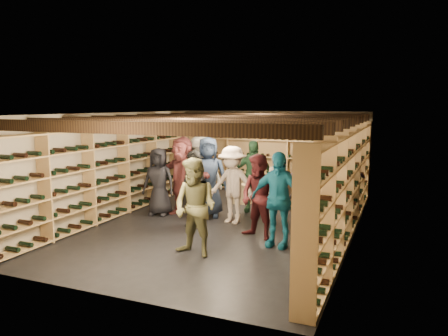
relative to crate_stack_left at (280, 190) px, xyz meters
name	(u,v)px	position (x,y,z in m)	size (l,w,h in m)	color
ground	(223,223)	(-0.72, -2.00, -0.42)	(8.00, 8.00, 0.00)	black
walls	(223,169)	(-0.72, -2.00, 0.78)	(5.52, 8.02, 2.40)	tan
ceiling	(223,113)	(-0.72, -2.00, 1.98)	(5.50, 8.00, 0.01)	beige
ceiling_joists	(223,120)	(-0.72, -2.00, 1.84)	(5.40, 7.12, 0.18)	black
wine_rack_left	(124,169)	(-3.29, -2.00, 0.65)	(0.32, 7.50, 2.15)	tan
wine_rack_right	(346,183)	(1.85, -2.00, 0.65)	(0.32, 7.50, 2.15)	tan
wine_rack_back	(273,156)	(-0.72, 1.83, 0.65)	(4.70, 0.30, 2.15)	tan
crate_stack_left	(280,190)	(0.00, 0.00, 0.00)	(0.58, 0.48, 0.85)	tan
crate_stack_right	(243,194)	(-1.02, 0.04, -0.17)	(0.52, 0.36, 0.51)	tan
crate_loose	(306,199)	(0.53, 0.75, -0.34)	(0.50, 0.33, 0.17)	tan
person_0	(159,182)	(-2.41, -1.87, 0.37)	(0.78, 0.51, 1.59)	black
person_1	(193,189)	(-1.19, -2.52, 0.40)	(0.60, 0.39, 1.64)	black
person_2	(195,208)	(-0.37, -4.09, 0.42)	(0.82, 0.64, 1.69)	brown
person_3	(232,185)	(-0.56, -1.88, 0.42)	(1.10, 0.63, 1.70)	beige
person_4	(278,199)	(0.79, -3.06, 0.45)	(1.03, 0.43, 1.75)	#125D7A
person_5	(182,176)	(-1.91, -1.65, 0.51)	(1.73, 0.55, 1.86)	brown
person_6	(208,177)	(-1.30, -1.55, 0.50)	(0.91, 0.59, 1.86)	#202E46
person_7	(278,187)	(0.26, -1.17, 0.32)	(0.55, 0.36, 1.50)	gray
person_8	(259,197)	(0.33, -2.75, 0.40)	(0.80, 0.62, 1.65)	#48161A
person_9	(201,174)	(-1.66, -1.14, 0.50)	(1.19, 0.68, 1.84)	#B5B3A5
person_10	(253,176)	(-0.49, -0.70, 0.44)	(1.02, 0.42, 1.74)	#244D2E
person_11	(325,178)	(1.24, -0.70, 0.50)	(1.72, 0.55, 1.86)	slate
person_12	(306,187)	(0.91, -1.14, 0.35)	(0.75, 0.49, 1.54)	#313135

